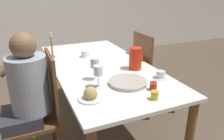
{
  "coord_description": "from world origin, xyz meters",
  "views": [
    {
      "loc": [
        -0.73,
        -1.96,
        1.48
      ],
      "look_at": [
        0.0,
        -0.29,
        0.77
      ],
      "focal_mm": 35.0,
      "sensor_mm": 36.0,
      "label": 1
    }
  ],
  "objects_px": {
    "chair_person_side": "(41,110)",
    "red_pitcher": "(135,58)",
    "wine_glass_water": "(95,64)",
    "serving_tray": "(128,82)",
    "person_seated": "(26,93)",
    "bread_plate": "(90,95)",
    "chair_opposite": "(150,73)",
    "jam_jar_amber": "(155,95)",
    "teacup_near_person": "(160,75)",
    "wine_glass_juice": "(98,72)",
    "teacup_across": "(85,55)",
    "candlestick_tall": "(52,48)",
    "jam_jar_red": "(153,86)"
  },
  "relations": [
    {
      "from": "chair_person_side",
      "to": "red_pitcher",
      "type": "distance_m",
      "value": 0.97
    },
    {
      "from": "wine_glass_water",
      "to": "serving_tray",
      "type": "distance_m",
      "value": 0.32
    },
    {
      "from": "red_pitcher",
      "to": "person_seated",
      "type": "bearing_deg",
      "value": -176.57
    },
    {
      "from": "person_seated",
      "to": "bread_plate",
      "type": "bearing_deg",
      "value": -129.26
    },
    {
      "from": "chair_opposite",
      "to": "serving_tray",
      "type": "height_order",
      "value": "chair_opposite"
    },
    {
      "from": "bread_plate",
      "to": "jam_jar_amber",
      "type": "distance_m",
      "value": 0.46
    },
    {
      "from": "serving_tray",
      "to": "jam_jar_amber",
      "type": "relative_size",
      "value": 5.01
    },
    {
      "from": "teacup_near_person",
      "to": "bread_plate",
      "type": "xyz_separation_m",
      "value": [
        -0.68,
        -0.11,
        0.0
      ]
    },
    {
      "from": "red_pitcher",
      "to": "chair_person_side",
      "type": "bearing_deg",
      "value": -177.63
    },
    {
      "from": "wine_glass_juice",
      "to": "teacup_across",
      "type": "distance_m",
      "value": 0.81
    },
    {
      "from": "chair_person_side",
      "to": "wine_glass_juice",
      "type": "relative_size",
      "value": 5.44
    },
    {
      "from": "chair_opposite",
      "to": "red_pitcher",
      "type": "height_order",
      "value": "chair_opposite"
    },
    {
      "from": "chair_opposite",
      "to": "red_pitcher",
      "type": "distance_m",
      "value": 0.58
    },
    {
      "from": "chair_person_side",
      "to": "teacup_across",
      "type": "height_order",
      "value": "chair_person_side"
    },
    {
      "from": "chair_opposite",
      "to": "candlestick_tall",
      "type": "xyz_separation_m",
      "value": [
        -1.05,
        0.39,
        0.32
      ]
    },
    {
      "from": "teacup_near_person",
      "to": "jam_jar_red",
      "type": "relative_size",
      "value": 2.03
    },
    {
      "from": "wine_glass_water",
      "to": "teacup_across",
      "type": "distance_m",
      "value": 0.66
    },
    {
      "from": "bread_plate",
      "to": "jam_jar_red",
      "type": "relative_size",
      "value": 2.86
    },
    {
      "from": "jam_jar_red",
      "to": "candlestick_tall",
      "type": "xyz_separation_m",
      "value": [
        -0.58,
        1.15,
        0.07
      ]
    },
    {
      "from": "wine_glass_juice",
      "to": "teacup_near_person",
      "type": "bearing_deg",
      "value": -5.46
    },
    {
      "from": "teacup_across",
      "to": "candlestick_tall",
      "type": "relative_size",
      "value": 0.46
    },
    {
      "from": "chair_person_side",
      "to": "teacup_across",
      "type": "bearing_deg",
      "value": -44.17
    },
    {
      "from": "red_pitcher",
      "to": "serving_tray",
      "type": "bearing_deg",
      "value": -128.48
    },
    {
      "from": "serving_tray",
      "to": "bread_plate",
      "type": "distance_m",
      "value": 0.38
    },
    {
      "from": "wine_glass_juice",
      "to": "bread_plate",
      "type": "xyz_separation_m",
      "value": [
        -0.12,
        -0.17,
        -0.1
      ]
    },
    {
      "from": "person_seated",
      "to": "candlestick_tall",
      "type": "bearing_deg",
      "value": -24.19
    },
    {
      "from": "jam_jar_amber",
      "to": "chair_person_side",
      "type": "bearing_deg",
      "value": 143.5
    },
    {
      "from": "wine_glass_water",
      "to": "jam_jar_red",
      "type": "xyz_separation_m",
      "value": [
        0.35,
        -0.37,
        -0.11
      ]
    },
    {
      "from": "person_seated",
      "to": "serving_tray",
      "type": "bearing_deg",
      "value": -105.74
    },
    {
      "from": "chair_opposite",
      "to": "jam_jar_amber",
      "type": "height_order",
      "value": "chair_opposite"
    },
    {
      "from": "wine_glass_water",
      "to": "bread_plate",
      "type": "bearing_deg",
      "value": -114.84
    },
    {
      "from": "teacup_near_person",
      "to": "chair_person_side",
      "type": "bearing_deg",
      "value": 165.77
    },
    {
      "from": "chair_opposite",
      "to": "jam_jar_amber",
      "type": "xyz_separation_m",
      "value": [
        -0.55,
        -0.89,
        0.25
      ]
    },
    {
      "from": "red_pitcher",
      "to": "jam_jar_amber",
      "type": "height_order",
      "value": "red_pitcher"
    },
    {
      "from": "person_seated",
      "to": "teacup_across",
      "type": "distance_m",
      "value": 0.91
    },
    {
      "from": "chair_person_side",
      "to": "bread_plate",
      "type": "height_order",
      "value": "chair_person_side"
    },
    {
      "from": "chair_opposite",
      "to": "teacup_across",
      "type": "height_order",
      "value": "chair_opposite"
    },
    {
      "from": "jam_jar_amber",
      "to": "candlestick_tall",
      "type": "bearing_deg",
      "value": 111.44
    },
    {
      "from": "jam_jar_amber",
      "to": "bread_plate",
      "type": "bearing_deg",
      "value": 156.36
    },
    {
      "from": "red_pitcher",
      "to": "wine_glass_juice",
      "type": "xyz_separation_m",
      "value": [
        -0.46,
        -0.24,
        0.02
      ]
    },
    {
      "from": "wine_glass_water",
      "to": "red_pitcher",
      "type": "bearing_deg",
      "value": 11.39
    },
    {
      "from": "jam_jar_amber",
      "to": "jam_jar_red",
      "type": "distance_m",
      "value": 0.15
    },
    {
      "from": "serving_tray",
      "to": "jam_jar_red",
      "type": "relative_size",
      "value": 5.01
    },
    {
      "from": "serving_tray",
      "to": "person_seated",
      "type": "bearing_deg",
      "value": 164.26
    },
    {
      "from": "teacup_across",
      "to": "bread_plate",
      "type": "distance_m",
      "value": 0.99
    },
    {
      "from": "chair_person_side",
      "to": "chair_opposite",
      "type": "relative_size",
      "value": 1.0
    },
    {
      "from": "wine_glass_water",
      "to": "wine_glass_juice",
      "type": "distance_m",
      "value": 0.15
    },
    {
      "from": "jam_jar_amber",
      "to": "jam_jar_red",
      "type": "bearing_deg",
      "value": 59.88
    },
    {
      "from": "teacup_near_person",
      "to": "person_seated",
      "type": "bearing_deg",
      "value": 168.09
    },
    {
      "from": "teacup_near_person",
      "to": "bread_plate",
      "type": "distance_m",
      "value": 0.68
    }
  ]
}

